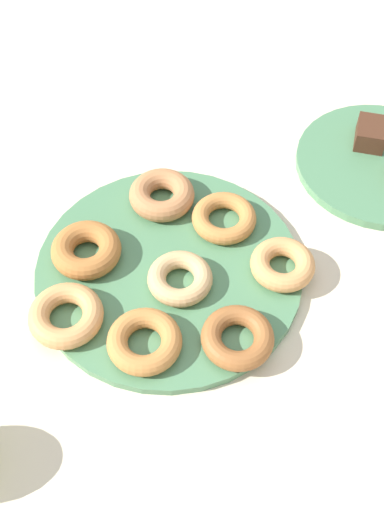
{
  "coord_description": "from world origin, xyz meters",
  "views": [
    {
      "loc": [
        0.47,
        0.1,
        0.67
      ],
      "look_at": [
        0.0,
        0.03,
        0.04
      ],
      "focal_mm": 44.79,
      "sensor_mm": 36.0,
      "label": 1
    }
  ],
  "objects_px": {
    "donut_3": "(180,278)",
    "donut_5": "(224,218)",
    "donut_2": "(162,195)",
    "donut_6": "(283,264)",
    "donut_1": "(87,247)",
    "cake_plate": "(380,164)",
    "brownie_near": "(371,134)",
    "donut_0": "(238,338)",
    "donut_7": "(66,315)",
    "donut_4": "(144,341)",
    "donut_plate": "(169,270)"
  },
  "relations": [
    {
      "from": "donut_2",
      "to": "cake_plate",
      "type": "height_order",
      "value": "donut_2"
    },
    {
      "from": "cake_plate",
      "to": "brownie_near",
      "type": "bearing_deg",
      "value": -153.43
    },
    {
      "from": "donut_0",
      "to": "donut_7",
      "type": "distance_m",
      "value": 0.2
    },
    {
      "from": "donut_7",
      "to": "brownie_near",
      "type": "height_order",
      "value": "brownie_near"
    },
    {
      "from": "donut_4",
      "to": "donut_6",
      "type": "height_order",
      "value": "same"
    },
    {
      "from": "donut_plate",
      "to": "donut_3",
      "type": "height_order",
      "value": "donut_3"
    },
    {
      "from": "donut_5",
      "to": "donut_7",
      "type": "distance_m",
      "value": 0.25
    },
    {
      "from": "donut_plate",
      "to": "donut_1",
      "type": "xyz_separation_m",
      "value": [
        -0.0,
        -0.11,
        0.02
      ]
    },
    {
      "from": "donut_0",
      "to": "donut_6",
      "type": "distance_m",
      "value": 0.12
    },
    {
      "from": "donut_4",
      "to": "brownie_near",
      "type": "relative_size",
      "value": 1.61
    },
    {
      "from": "donut_0",
      "to": "donut_3",
      "type": "bearing_deg",
      "value": -132.03
    },
    {
      "from": "donut_0",
      "to": "donut_3",
      "type": "xyz_separation_m",
      "value": [
        -0.07,
        -0.08,
        -0.0
      ]
    },
    {
      "from": "brownie_near",
      "to": "donut_2",
      "type": "bearing_deg",
      "value": -59.63
    },
    {
      "from": "donut_4",
      "to": "donut_5",
      "type": "height_order",
      "value": "donut_4"
    },
    {
      "from": "donut_3",
      "to": "donut_1",
      "type": "bearing_deg",
      "value": -102.32
    },
    {
      "from": "donut_2",
      "to": "donut_6",
      "type": "height_order",
      "value": "donut_2"
    },
    {
      "from": "donut_6",
      "to": "donut_0",
      "type": "bearing_deg",
      "value": -21.28
    },
    {
      "from": "donut_2",
      "to": "donut_4",
      "type": "height_order",
      "value": "donut_2"
    },
    {
      "from": "donut_5",
      "to": "donut_7",
      "type": "xyz_separation_m",
      "value": [
        0.18,
        -0.17,
        0.0
      ]
    },
    {
      "from": "cake_plate",
      "to": "brownie_near",
      "type": "xyz_separation_m",
      "value": [
        -0.04,
        -0.02,
        0.02
      ]
    },
    {
      "from": "donut_0",
      "to": "donut_2",
      "type": "distance_m",
      "value": 0.24
    },
    {
      "from": "donut_4",
      "to": "brownie_near",
      "type": "xyz_separation_m",
      "value": [
        -0.39,
        0.26,
        0.0
      ]
    },
    {
      "from": "donut_3",
      "to": "donut_6",
      "type": "relative_size",
      "value": 0.99
    },
    {
      "from": "donut_6",
      "to": "donut_7",
      "type": "xyz_separation_m",
      "value": [
        0.12,
        -0.25,
        0.0
      ]
    },
    {
      "from": "donut_0",
      "to": "donut_5",
      "type": "bearing_deg",
      "value": -167.82
    },
    {
      "from": "donut_0",
      "to": "donut_3",
      "type": "height_order",
      "value": "same"
    },
    {
      "from": "donut_4",
      "to": "donut_5",
      "type": "relative_size",
      "value": 1.02
    },
    {
      "from": "donut_1",
      "to": "donut_5",
      "type": "relative_size",
      "value": 1.04
    },
    {
      "from": "donut_plate",
      "to": "cake_plate",
      "type": "relative_size",
      "value": 1.39
    },
    {
      "from": "donut_1",
      "to": "cake_plate",
      "type": "relative_size",
      "value": 0.37
    },
    {
      "from": "donut_2",
      "to": "brownie_near",
      "type": "distance_m",
      "value": 0.33
    },
    {
      "from": "donut_7",
      "to": "donut_plate",
      "type": "bearing_deg",
      "value": 132.63
    },
    {
      "from": "donut_plate",
      "to": "donut_0",
      "type": "bearing_deg",
      "value": 45.97
    },
    {
      "from": "donut_0",
      "to": "donut_7",
      "type": "relative_size",
      "value": 0.95
    },
    {
      "from": "donut_3",
      "to": "donut_7",
      "type": "distance_m",
      "value": 0.15
    },
    {
      "from": "donut_2",
      "to": "cake_plate",
      "type": "xyz_separation_m",
      "value": [
        -0.13,
        0.3,
        -0.02
      ]
    },
    {
      "from": "donut_3",
      "to": "donut_5",
      "type": "height_order",
      "value": "same"
    },
    {
      "from": "donut_5",
      "to": "donut_2",
      "type": "bearing_deg",
      "value": -105.74
    },
    {
      "from": "donut_6",
      "to": "brownie_near",
      "type": "bearing_deg",
      "value": 156.53
    },
    {
      "from": "donut_7",
      "to": "cake_plate",
      "type": "distance_m",
      "value": 0.51
    },
    {
      "from": "donut_3",
      "to": "brownie_near",
      "type": "bearing_deg",
      "value": 141.6
    },
    {
      "from": "donut_6",
      "to": "cake_plate",
      "type": "bearing_deg",
      "value": 149.37
    },
    {
      "from": "donut_0",
      "to": "donut_4",
      "type": "distance_m",
      "value": 0.11
    },
    {
      "from": "donut_4",
      "to": "donut_7",
      "type": "distance_m",
      "value": 0.1
    },
    {
      "from": "donut_2",
      "to": "donut_0",
      "type": "bearing_deg",
      "value": 32.08
    },
    {
      "from": "donut_2",
      "to": "cake_plate",
      "type": "relative_size",
      "value": 0.36
    },
    {
      "from": "donut_2",
      "to": "donut_3",
      "type": "height_order",
      "value": "donut_2"
    },
    {
      "from": "cake_plate",
      "to": "brownie_near",
      "type": "distance_m",
      "value": 0.05
    },
    {
      "from": "donut_1",
      "to": "donut_4",
      "type": "distance_m",
      "value": 0.16
    },
    {
      "from": "donut_7",
      "to": "donut_1",
      "type": "bearing_deg",
      "value": -179.63
    }
  ]
}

